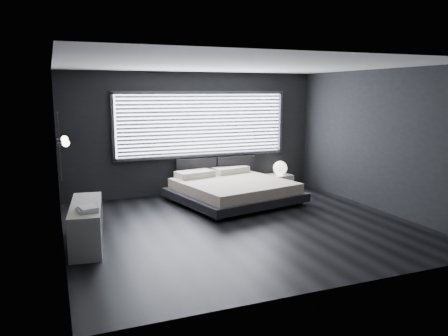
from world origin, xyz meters
name	(u,v)px	position (x,y,z in m)	size (l,w,h in m)	color
room	(242,148)	(0.00, 0.00, 1.40)	(6.04, 6.00, 2.80)	black
window	(203,124)	(0.20, 2.70, 1.61)	(4.14, 0.09, 1.52)	white
headboard	(216,168)	(0.50, 2.64, 0.57)	(1.96, 0.16, 0.52)	black
sconce_near	(66,143)	(-2.88, 0.05, 1.60)	(0.18, 0.11, 0.11)	silver
sconce_far	(64,139)	(-2.88, 0.65, 1.60)	(0.18, 0.11, 0.11)	silver
wall_art_upper	(59,130)	(-2.98, -0.55, 1.85)	(0.01, 0.48, 0.48)	#47474C
wall_art_lower	(61,161)	(-2.98, -0.30, 1.38)	(0.01, 0.48, 0.48)	#47474C
bed	(233,189)	(0.49, 1.59, 0.28)	(2.78, 2.70, 0.61)	black
nightstand	(278,182)	(2.05, 2.39, 0.17)	(0.59, 0.49, 0.35)	silver
orb_lamp	(280,168)	(2.07, 2.36, 0.52)	(0.34, 0.34, 0.34)	white
dresser	(87,224)	(-2.65, -0.03, 0.32)	(0.64, 1.67, 0.65)	silver
book_stack	(87,209)	(-2.66, -0.47, 0.68)	(0.31, 0.39, 0.07)	silver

